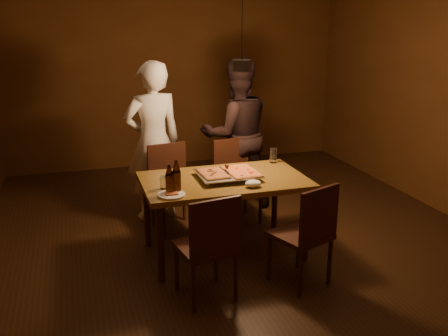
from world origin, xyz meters
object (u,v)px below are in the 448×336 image
object	(u,v)px
beer_bottle_b	(177,177)
pizza_tray	(228,176)
diner_white	(153,142)
plate_slice	(172,195)
chair_far_left	(171,179)
chair_far_right	(235,172)
diner_dark	(236,135)
beer_bottle_a	(169,179)
dining_table	(224,186)
chair_near_left	(210,239)
chair_near_right	(308,226)
pendant_lamp	(242,64)

from	to	relation	value
beer_bottle_b	pizza_tray	bearing A→B (deg)	24.76
diner_white	plate_slice	bearing A→B (deg)	76.47
chair_far_left	chair_far_right	world-z (taller)	same
diner_dark	beer_bottle_a	bearing A→B (deg)	54.24
dining_table	beer_bottle_a	world-z (taller)	beer_bottle_a
chair_far_right	beer_bottle_a	world-z (taller)	beer_bottle_a
chair_near_left	diner_dark	distance (m)	2.16
chair_far_left	diner_white	size ratio (longest dim) A/B	0.28
chair_far_right	chair_near_right	size ratio (longest dim) A/B	0.89
dining_table	diner_white	size ratio (longest dim) A/B	0.86
beer_bottle_b	dining_table	bearing A→B (deg)	26.40
chair_near_left	plate_slice	distance (m)	0.55
chair_far_left	beer_bottle_a	size ratio (longest dim) A/B	1.88
beer_bottle_b	plate_slice	bearing A→B (deg)	-130.91
plate_slice	chair_near_right	bearing A→B (deg)	-24.55
pendant_lamp	chair_far_right	bearing A→B (deg)	76.62
chair_far_left	pendant_lamp	xyz separation A→B (m)	(0.57, -0.59, 1.22)
beer_bottle_b	plate_slice	world-z (taller)	beer_bottle_b
chair_near_left	diner_dark	world-z (taller)	diner_dark
dining_table	pendant_lamp	bearing A→B (deg)	39.88
chair_far_left	diner_white	distance (m)	0.48
chair_near_left	plate_slice	size ratio (longest dim) A/B	2.07
pizza_tray	plate_slice	size ratio (longest dim) A/B	2.35
pizza_tray	beer_bottle_a	distance (m)	0.66
diner_white	pendant_lamp	xyz separation A→B (m)	(0.69, -0.92, 0.89)
chair_far_left	diner_dark	world-z (taller)	diner_dark
pendant_lamp	chair_far_left	bearing A→B (deg)	134.02
chair_near_left	plate_slice	bearing A→B (deg)	103.53
pizza_tray	pendant_lamp	distance (m)	1.02
dining_table	diner_white	bearing A→B (deg)	112.91
chair_far_left	plate_slice	distance (m)	1.14
chair_far_left	plate_slice	world-z (taller)	chair_far_left
chair_far_left	chair_near_right	xyz separation A→B (m)	(0.83, -1.57, 0.00)
dining_table	plate_slice	distance (m)	0.64
diner_white	dining_table	bearing A→B (deg)	102.84
beer_bottle_a	diner_dark	size ratio (longest dim) A/B	0.15
chair_far_right	diner_white	world-z (taller)	diner_white
pizza_tray	diner_white	xyz separation A→B (m)	(-0.51, 1.11, 0.10)
chair_near_right	plate_slice	size ratio (longest dim) A/B	2.32
beer_bottle_a	plate_slice	size ratio (longest dim) A/B	1.10
diner_white	pizza_tray	bearing A→B (deg)	104.53
dining_table	diner_white	world-z (taller)	diner_white
pendant_lamp	plate_slice	bearing A→B (deg)	-147.11
pizza_tray	pendant_lamp	bearing A→B (deg)	47.99
dining_table	beer_bottle_b	bearing A→B (deg)	-153.60
chair_near_right	diner_white	bearing A→B (deg)	95.59
chair_far_left	pendant_lamp	size ratio (longest dim) A/B	0.44
chair_far_right	beer_bottle_a	bearing A→B (deg)	40.82
pizza_tray	chair_far_left	bearing A→B (deg)	119.11
diner_white	pendant_lamp	size ratio (longest dim) A/B	1.59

